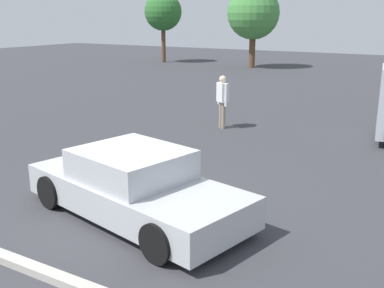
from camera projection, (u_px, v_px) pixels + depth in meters
The scene contains 6 objects.
ground_plane at pixel (127, 208), 8.94m from camera, with size 80.00×80.00×0.00m, color #38383D.
sedan_foreground at pixel (135, 186), 8.43m from camera, with size 4.70×2.73×1.25m.
pedestrian at pixel (222, 97), 14.99m from camera, with size 0.48×0.43×1.71m.
parking_curb at pixel (19, 263), 6.82m from camera, with size 7.28×0.20×0.12m, color #B7B2A8.
tree_back_center at pixel (163, 12), 35.54m from camera, with size 2.85×2.85×5.25m.
tree_back_right at pixel (253, 13), 31.71m from camera, with size 3.57×3.57×5.50m.
Camera 1 is at (5.29, -6.50, 3.57)m, focal length 43.58 mm.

